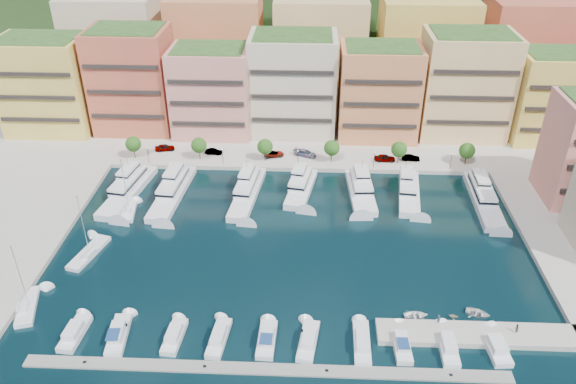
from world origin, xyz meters
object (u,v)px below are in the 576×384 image
Objects in this scene: tree_3 at (332,148)px; car_1 at (214,152)px; tender_2 at (478,313)px; cruiser_6 at (362,343)px; yacht_2 at (248,190)px; tender_1 at (453,316)px; sailboat_1 at (89,253)px; tender_3 at (494,322)px; lamppost_4 at (451,158)px; yacht_3 at (301,186)px; cruiser_5 at (308,341)px; lamppost_3 at (374,157)px; car_0 at (165,148)px; tree_4 at (399,149)px; cruiser_2 at (174,337)px; car_2 at (274,154)px; yacht_1 at (173,190)px; yacht_5 at (409,190)px; yacht_6 at (483,196)px; car_5 at (411,158)px; lamppost_0 at (148,152)px; cruiser_8 at (448,346)px; tree_5 at (467,151)px; yacht_4 at (361,189)px; tree_2 at (265,147)px; tree_0 at (133,144)px; cruiser_0 at (75,334)px; cruiser_7 at (401,344)px; lamppost_1 at (222,154)px; tree_1 at (199,145)px; car_4 at (385,158)px; cruiser_9 at (496,347)px; person_0 at (439,319)px; sailboat_2 at (129,212)px; car_3 at (305,153)px; yacht_0 at (129,188)px; lamppost_2 at (298,155)px; person_1 at (516,328)px; sailboat_0 at (27,307)px.

car_1 is at bearing 174.53° from tree_3.
cruiser_6 is at bearing 132.25° from tender_2.
tender_1 is (37.66, -37.03, -0.81)m from yacht_2.
tender_3 is at bearing -11.89° from sailboat_1.
lamppost_4 reaches higher than tender_2.
cruiser_5 is at bearing -87.27° from yacht_3.
car_0 is (-51.63, 6.54, -2.00)m from lamppost_3.
tree_4 is 3.76× the size of tender_1.
car_2 is at bearing 79.08° from cruiser_2.
yacht_1 is at bearing 79.69° from tender_3.
cruiser_5 is at bearing -115.57° from yacht_5.
car_5 is (-13.31, 16.41, 0.50)m from yacht_6.
cruiser_2 is (18.32, -55.78, -3.28)m from lamppost_0.
tree_4 is at bearing 90.56° from cruiser_8.
tree_5 reaches higher than yacht_4.
lamppost_0 is at bearing -175.30° from tree_2.
cruiser_0 is at bearing -83.62° from tree_0.
tree_4 is 58.61m from cruiser_7.
lamppost_1 reaches higher than car_2.
lamppost_3 reaches higher than car_2.
cruiser_7 is (16.51, -46.05, -0.64)m from yacht_3.
cruiser_7 is (41.53, -58.10, -4.17)m from tree_1.
lamppost_4 is 0.19× the size of yacht_2.
cruiser_8 is at bearing -18.13° from sailboat_1.
yacht_4 is 12.29× the size of tender_1.
yacht_3 is 0.92× the size of yacht_5.
car_4 is at bearing 2.00° from tree_2.
person_0 is at bearing 150.63° from cruiser_9.
lamppost_1 reaches higher than car_4.
car_0 is (-58.20, 62.33, 1.28)m from cruiser_8.
car_2 is at bearing 122.17° from cruiser_9.
yacht_2 is at bearing 134.31° from cruiser_9.
tree_5 is 0.66× the size of cruiser_5.
car_3 is at bearing 35.14° from sailboat_2.
yacht_5 is at bearing 80.79° from cruiser_7.
yacht_6 reaches higher than cruiser_7.
tree_0 reaches higher than cruiser_6.
yacht_0 is 2.66× the size of cruiser_8.
cruiser_6 is at bearing -179.95° from cruiser_9.
tree_5 is at bearing 63.85° from cruiser_6.
yacht_2 is 2.53× the size of cruiser_5.
tree_5 reaches higher than person_0.
yacht_3 is at bearing -83.99° from lamppost_2.
yacht_5 is at bearing 172.75° from yacht_6.
cruiser_5 is 32.55m from person_1.
yacht_3 is at bearing -150.12° from lamppost_3.
lamppost_1 is at bearing 167.93° from yacht_6.
yacht_1 is at bearing 132.02° from cruiser_6.
tree_2 reaches higher than yacht_6.
yacht_3 is 1.29× the size of sailboat_0.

